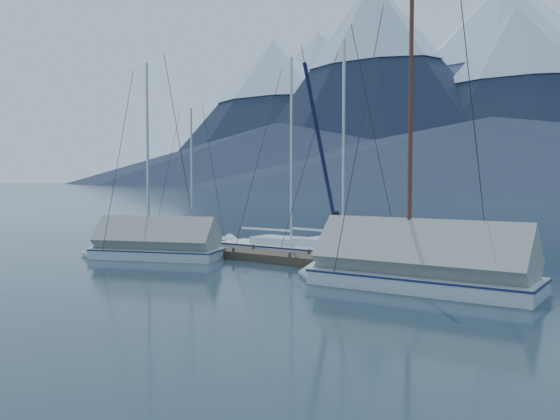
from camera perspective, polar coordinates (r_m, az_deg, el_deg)
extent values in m
plane|color=#14232F|center=(23.77, -2.83, -5.51)|extent=(1000.00, 1000.00, 0.00)
cone|color=#475675|center=(520.95, 3.71, 9.77)|extent=(308.00, 308.00, 130.00)
cone|color=silver|center=(526.83, 3.73, 13.90)|extent=(133.24, 133.24, 54.60)
cone|color=#475675|center=(480.37, 20.72, 11.37)|extent=(352.00, 352.00, 150.00)
cone|color=silver|center=(488.86, 20.82, 16.47)|extent=(152.28, 152.28, 63.00)
cone|color=#192133|center=(397.95, -0.65, 9.35)|extent=(209.00, 209.00, 95.00)
cone|color=silver|center=(402.02, -0.65, 13.32)|extent=(90.41, 90.41, 39.90)
cone|color=#192133|center=(344.77, 8.82, 11.97)|extent=(190.00, 190.00, 115.00)
cone|color=silver|center=(351.67, 8.87, 17.43)|extent=(82.19, 82.19, 48.30)
cone|color=#192133|center=(325.99, 21.66, 10.10)|extent=(171.00, 171.00, 90.00)
cone|color=silver|center=(330.43, 21.75, 14.68)|extent=(73.97, 73.97, 37.80)
cone|color=#192133|center=(331.83, -0.20, 5.42)|extent=(364.00, 364.00, 35.00)
cone|color=#192133|center=(269.19, 19.70, 5.27)|extent=(416.00, 416.00, 30.00)
cube|color=#382D23|center=(25.32, 0.00, -4.59)|extent=(18.00, 1.50, 0.34)
cube|color=black|center=(29.24, -9.61, -4.05)|extent=(3.00, 1.30, 0.30)
cube|color=black|center=(25.35, 0.00, -5.08)|extent=(3.00, 1.30, 0.30)
cube|color=black|center=(22.42, 12.62, -6.22)|extent=(3.00, 1.30, 0.30)
cylinder|color=#382D23|center=(31.11, -11.29, -2.90)|extent=(0.12, 0.12, 0.35)
cylinder|color=#382D23|center=(30.18, -13.24, -3.10)|extent=(0.12, 0.12, 0.35)
cylinder|color=#382D23|center=(29.00, -7.24, -3.29)|extent=(0.12, 0.12, 0.35)
cylinder|color=#382D23|center=(27.99, -9.20, -3.53)|extent=(0.12, 0.12, 0.35)
cylinder|color=#382D23|center=(27.05, -2.58, -3.72)|extent=(0.12, 0.12, 0.35)
cylinder|color=#382D23|center=(25.98, -4.50, -4.01)|extent=(0.12, 0.12, 0.35)
cylinder|color=#382D23|center=(25.31, 2.77, -4.19)|extent=(0.12, 0.12, 0.35)
cylinder|color=#382D23|center=(24.16, 0.96, -4.53)|extent=(0.12, 0.12, 0.35)
cylinder|color=#382D23|center=(23.83, 8.85, -4.67)|extent=(0.12, 0.12, 0.35)
cylinder|color=#382D23|center=(22.60, 7.24, -5.08)|extent=(0.12, 0.12, 0.35)
cylinder|color=#382D23|center=(22.64, 15.67, -5.15)|extent=(0.12, 0.12, 0.35)
cylinder|color=#382D23|center=(21.35, 14.37, -5.62)|extent=(0.12, 0.12, 0.35)
cube|color=silver|center=(32.44, -9.00, -3.07)|extent=(5.46, 3.14, 0.57)
cube|color=silver|center=(32.47, -9.00, -3.53)|extent=(4.50, 2.17, 0.26)
cube|color=#172346|center=(32.42, -9.00, -2.65)|extent=(5.52, 3.17, 0.05)
cone|color=silver|center=(31.15, -4.15, -3.30)|extent=(1.39, 1.86, 1.66)
cube|color=silver|center=(32.52, -9.41, -2.33)|extent=(2.09, 1.68, 0.26)
cylinder|color=#B2B7BF|center=(32.10, -8.51, 3.56)|extent=(0.10, 0.10, 6.92)
cylinder|color=#B2B7BF|center=(32.78, -10.34, -1.61)|extent=(2.26, 0.74, 0.08)
cylinder|color=#26262B|center=(31.52, -6.42, 3.58)|extent=(0.77, 2.51, 6.92)
cube|color=silver|center=(27.66, 0.36, -4.03)|extent=(6.43, 2.15, 0.71)
cube|color=silver|center=(27.70, 0.36, -4.69)|extent=(5.47, 1.18, 0.32)
cube|color=navy|center=(27.63, 0.36, -3.42)|extent=(6.50, 2.17, 0.06)
cone|color=silver|center=(25.72, 7.11, -4.59)|extent=(1.18, 2.06, 2.06)
cube|color=silver|center=(27.79, -0.19, -2.93)|extent=(2.25, 1.50, 0.32)
cylinder|color=#B2B7BF|center=(27.24, 1.10, 5.64)|extent=(0.13, 0.13, 8.58)
cylinder|color=#B2B7BF|center=(28.19, -1.42, -1.86)|extent=(2.89, 0.10, 0.10)
cylinder|color=#26262B|center=(26.36, 3.99, 5.72)|extent=(0.03, 3.24, 8.59)
cube|color=silver|center=(26.45, 5.31, -4.36)|extent=(7.05, 3.30, 0.75)
cube|color=silver|center=(26.49, 5.31, -5.08)|extent=(5.89, 2.13, 0.34)
cube|color=navy|center=(26.41, 5.31, -3.68)|extent=(7.12, 3.33, 0.07)
cone|color=silver|center=(24.18, 12.49, -5.11)|extent=(1.57, 2.34, 2.17)
cube|color=silver|center=(26.60, 4.75, -3.13)|extent=(2.59, 1.93, 0.34)
cylinder|color=#B2B7BF|center=(25.99, 6.14, 6.32)|extent=(0.14, 0.14, 9.04)
cylinder|color=#B2B7BF|center=(27.06, 3.47, -1.94)|extent=(3.03, 0.58, 0.10)
cylinder|color=#26262B|center=(24.97, 9.19, 6.43)|extent=(0.56, 3.38, 9.05)
cube|color=silver|center=(19.59, 13.54, -7.01)|extent=(7.20, 2.73, 0.76)
cube|color=silver|center=(19.65, 13.53, -8.00)|extent=(6.10, 1.56, 0.34)
cube|color=navy|center=(19.53, 13.55, -6.08)|extent=(7.27, 2.76, 0.07)
cone|color=silver|center=(21.34, 3.16, -6.11)|extent=(1.33, 2.46, 2.43)
cylinder|color=#592819|center=(19.52, 12.44, 7.63)|extent=(0.14, 0.14, 9.20)
cylinder|color=#592819|center=(19.06, 16.82, -4.08)|extent=(3.21, 0.20, 0.10)
cylinder|color=#26262B|center=(20.25, 7.71, 7.51)|extent=(0.13, 3.59, 9.21)
cube|color=gray|center=(19.46, 13.57, -4.58)|extent=(6.84, 2.77, 2.58)
cube|color=silver|center=(26.79, -11.75, -4.34)|extent=(6.04, 3.92, 0.67)
cube|color=silver|center=(26.83, -11.74, -4.99)|extent=(4.91, 2.76, 0.30)
cube|color=navy|center=(26.75, -11.76, -3.74)|extent=(6.10, 3.96, 0.06)
cone|color=silver|center=(28.42, -17.72, -4.00)|extent=(1.74, 2.22, 1.95)
cylinder|color=#B2B7BF|center=(26.78, -12.63, 5.07)|extent=(0.12, 0.12, 8.12)
cylinder|color=#B2B7BF|center=(26.24, -9.79, -2.40)|extent=(2.42, 0.99, 0.09)
cylinder|color=#26262B|center=(27.46, -15.27, 4.99)|extent=(1.04, 2.69, 8.13)
cube|color=gray|center=(26.70, -11.77, -2.76)|extent=(5.78, 3.85, 2.07)
imported|color=black|center=(23.71, 5.48, -2.38)|extent=(0.70, 0.82, 1.91)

